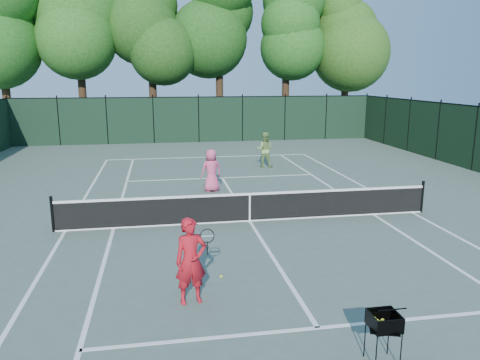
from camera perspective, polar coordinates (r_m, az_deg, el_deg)
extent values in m
plane|color=#4B5C51|center=(14.61, 1.18, -5.04)|extent=(90.00, 90.00, 0.00)
cube|color=white|center=(14.63, -20.53, -5.83)|extent=(0.10, 23.77, 0.01)
cube|color=white|center=(16.52, 20.24, -3.73)|extent=(0.10, 23.77, 0.01)
cube|color=white|center=(14.43, -15.16, -5.71)|extent=(0.10, 23.77, 0.01)
cube|color=white|center=(15.89, 15.94, -4.07)|extent=(0.10, 23.77, 0.01)
cube|color=white|center=(26.06, -3.83, 2.82)|extent=(10.97, 0.10, 0.01)
cube|color=white|center=(8.92, 9.45, -17.36)|extent=(8.23, 0.10, 0.01)
cube|color=white|center=(20.72, -2.21, 0.27)|extent=(8.23, 0.10, 0.01)
cube|color=white|center=(14.61, 1.18, -5.03)|extent=(0.10, 12.80, 0.01)
cube|color=black|center=(14.48, 1.19, -3.33)|extent=(11.60, 0.03, 0.85)
cube|color=white|center=(14.37, 1.20, -1.72)|extent=(11.60, 0.05, 0.07)
cube|color=white|center=(14.60, 1.18, -4.97)|extent=(11.60, 0.05, 0.04)
cube|color=white|center=(14.48, 1.19, -3.33)|extent=(0.05, 0.04, 0.91)
cylinder|color=black|center=(14.54, -21.91, -3.88)|extent=(0.09, 0.09, 1.06)
cylinder|color=black|center=(16.55, 21.32, -1.90)|extent=(0.09, 0.09, 1.06)
cube|color=black|center=(31.91, -5.06, 7.31)|extent=(24.00, 0.05, 3.00)
cylinder|color=black|center=(36.71, -26.46, 7.92)|extent=(0.56, 0.56, 4.50)
cylinder|color=black|center=(36.11, -18.56, 8.76)|extent=(0.56, 0.56, 4.80)
ellipsoid|color=#1C4F16|center=(36.30, -19.29, 18.73)|extent=(6.80, 6.80, 10.54)
cylinder|color=black|center=(35.53, -10.50, 8.74)|extent=(0.56, 0.56, 4.30)
ellipsoid|color=#184012|center=(35.61, -10.87, 17.76)|extent=(6.00, 6.00, 9.30)
cylinder|color=black|center=(36.31, -2.49, 9.57)|extent=(0.56, 0.56, 5.00)
ellipsoid|color=#164313|center=(36.55, -2.60, 19.84)|extent=(7.00, 7.00, 10.85)
cylinder|color=black|center=(36.63, 5.54, 9.24)|extent=(0.56, 0.56, 4.60)
ellipsoid|color=#194F16|center=(36.75, 5.74, 18.40)|extent=(6.20, 6.20, 9.61)
cylinder|color=black|center=(38.72, 12.58, 9.03)|extent=(0.56, 0.56, 4.40)
ellipsoid|color=#214A15|center=(38.80, 12.99, 17.21)|extent=(5.80, 5.80, 8.99)
imported|color=#B51420|center=(9.37, -6.01, -9.79)|extent=(0.71, 0.53, 1.75)
cylinder|color=black|center=(9.77, -4.00, -8.30)|extent=(0.03, 0.03, 0.30)
torus|color=black|center=(9.68, -4.02, -6.81)|extent=(0.30, 0.10, 0.30)
imported|color=#DC4D7A|center=(18.18, -3.51, 1.19)|extent=(0.92, 0.71, 1.67)
imported|color=#7CA452|center=(23.08, 3.02, 3.71)|extent=(0.99, 0.87, 1.72)
cylinder|color=black|center=(7.85, 16.27, -19.70)|extent=(0.02, 0.02, 0.60)
cylinder|color=black|center=(8.02, 19.02, -19.15)|extent=(0.02, 0.02, 0.60)
cylinder|color=black|center=(8.16, 14.97, -18.28)|extent=(0.02, 0.02, 0.60)
cylinder|color=black|center=(8.33, 17.63, -17.80)|extent=(0.02, 0.02, 0.60)
cube|color=black|center=(7.88, 17.18, -16.07)|extent=(0.57, 0.57, 0.25)
sphere|color=#CED52B|center=(7.91, 17.14, -16.53)|extent=(0.07, 0.07, 0.07)
sphere|color=#CED52B|center=(7.91, 17.14, -16.53)|extent=(0.07, 0.07, 0.07)
sphere|color=#CED52B|center=(7.91, 17.14, -16.53)|extent=(0.07, 0.07, 0.07)
sphere|color=#CED52B|center=(7.91, 17.14, -16.53)|extent=(0.07, 0.07, 0.07)
sphere|color=#CED52B|center=(7.91, 17.14, -16.53)|extent=(0.07, 0.07, 0.07)
sphere|color=#CED52B|center=(7.91, 17.14, -16.53)|extent=(0.07, 0.07, 0.07)
sphere|color=#CED52B|center=(7.91, 17.14, -16.53)|extent=(0.07, 0.07, 0.07)
sphere|color=#CED52B|center=(7.91, 17.14, -16.53)|extent=(0.07, 0.07, 0.07)
sphere|color=#CED52B|center=(7.91, 17.14, -16.53)|extent=(0.07, 0.07, 0.07)
sphere|color=#CED52B|center=(7.91, 17.14, -16.53)|extent=(0.07, 0.07, 0.07)
sphere|color=#CED52B|center=(7.91, 17.14, -16.53)|extent=(0.07, 0.07, 0.07)
sphere|color=#CED52B|center=(7.91, 17.14, -16.53)|extent=(0.07, 0.07, 0.07)
sphere|color=#CED52B|center=(7.91, 17.14, -16.53)|extent=(0.07, 0.07, 0.07)
sphere|color=#CED52B|center=(7.91, 17.14, -16.53)|extent=(0.07, 0.07, 0.07)
sphere|color=yellow|center=(10.70, -2.30, -11.67)|extent=(0.07, 0.07, 0.07)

